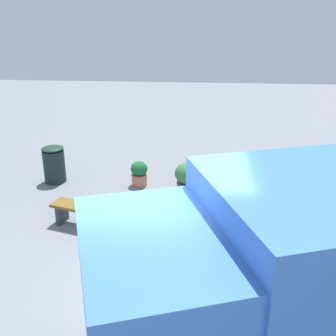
{
  "coord_description": "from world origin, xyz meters",
  "views": [
    {
      "loc": [
        -4.96,
        -0.69,
        4.09
      ],
      "look_at": [
        2.49,
        -0.05,
        1.2
      ],
      "focal_mm": 43.83,
      "sensor_mm": 36.0,
      "label": 1
    }
  ],
  "objects_px": {
    "food_truck": "(298,284)",
    "planter_flowering_far": "(139,173)",
    "plaza_bench": "(85,212)",
    "planter_flowering_near": "(187,178)",
    "trash_bin": "(54,164)"
  },
  "relations": [
    {
      "from": "food_truck",
      "to": "planter_flowering_far",
      "type": "bearing_deg",
      "value": 26.68
    },
    {
      "from": "trash_bin",
      "to": "plaza_bench",
      "type": "bearing_deg",
      "value": -147.81
    },
    {
      "from": "planter_flowering_far",
      "to": "plaza_bench",
      "type": "relative_size",
      "value": 0.42
    },
    {
      "from": "planter_flowering_near",
      "to": "plaza_bench",
      "type": "xyz_separation_m",
      "value": [
        -1.77,
        1.96,
        -0.08
      ]
    },
    {
      "from": "planter_flowering_near",
      "to": "planter_flowering_far",
      "type": "bearing_deg",
      "value": 70.56
    },
    {
      "from": "planter_flowering_near",
      "to": "trash_bin",
      "type": "relative_size",
      "value": 0.83
    },
    {
      "from": "plaza_bench",
      "to": "trash_bin",
      "type": "relative_size",
      "value": 1.57
    },
    {
      "from": "food_truck",
      "to": "trash_bin",
      "type": "height_order",
      "value": "food_truck"
    },
    {
      "from": "trash_bin",
      "to": "planter_flowering_near",
      "type": "bearing_deg",
      "value": -98.16
    },
    {
      "from": "planter_flowering_near",
      "to": "plaza_bench",
      "type": "relative_size",
      "value": 0.53
    },
    {
      "from": "food_truck",
      "to": "planter_flowering_far",
      "type": "xyz_separation_m",
      "value": [
        5.3,
        2.66,
        -0.84
      ]
    },
    {
      "from": "food_truck",
      "to": "plaza_bench",
      "type": "relative_size",
      "value": 3.45
    },
    {
      "from": "plaza_bench",
      "to": "planter_flowering_near",
      "type": "bearing_deg",
      "value": -47.9
    },
    {
      "from": "planter_flowering_far",
      "to": "plaza_bench",
      "type": "bearing_deg",
      "value": 161.15
    },
    {
      "from": "planter_flowering_far",
      "to": "food_truck",
      "type": "bearing_deg",
      "value": -153.32
    }
  ]
}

